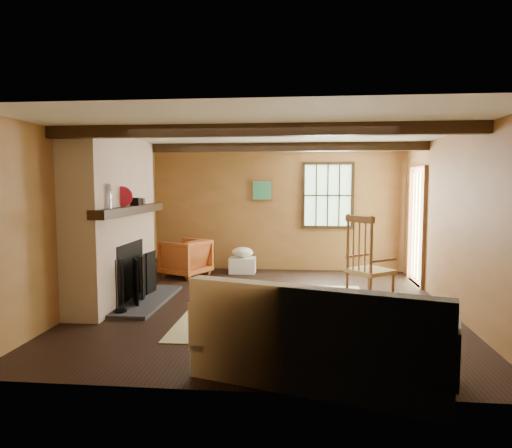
# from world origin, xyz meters

# --- Properties ---
(ground) EXTENTS (5.50, 5.50, 0.00)m
(ground) POSITION_xyz_m (0.00, 0.00, 0.00)
(ground) COLOR black
(ground) RESTS_ON ground
(room_envelope) EXTENTS (5.02, 5.52, 2.44)m
(room_envelope) POSITION_xyz_m (0.22, 0.26, 1.63)
(room_envelope) COLOR #A6643B
(room_envelope) RESTS_ON ground
(fireplace) EXTENTS (1.02, 2.30, 2.40)m
(fireplace) POSITION_xyz_m (-2.23, -0.00, 1.10)
(fireplace) COLOR #A1493E
(fireplace) RESTS_ON ground
(rug) EXTENTS (2.50, 3.00, 0.01)m
(rug) POSITION_xyz_m (0.20, -0.20, 0.00)
(rug) COLOR tan
(rug) RESTS_ON ground
(rocking_chair) EXTENTS (1.05, 0.97, 1.31)m
(rocking_chair) POSITION_xyz_m (1.42, 0.08, 0.55)
(rocking_chair) COLOR tan
(rocking_chair) RESTS_ON ground
(sofa) EXTENTS (2.41, 1.59, 0.90)m
(sofa) POSITION_xyz_m (0.68, -2.41, 0.32)
(sofa) COLOR white
(sofa) RESTS_ON ground
(firewood_pile) EXTENTS (0.71, 0.13, 0.26)m
(firewood_pile) POSITION_xyz_m (-2.05, 2.45, 0.13)
(firewood_pile) COLOR brown
(firewood_pile) RESTS_ON ground
(laundry_basket) EXTENTS (0.51, 0.39, 0.30)m
(laundry_basket) POSITION_xyz_m (-0.65, 2.32, 0.15)
(laundry_basket) COLOR white
(laundry_basket) RESTS_ON ground
(basket_pillow) EXTENTS (0.44, 0.36, 0.21)m
(basket_pillow) POSITION_xyz_m (-0.65, 2.32, 0.40)
(basket_pillow) COLOR white
(basket_pillow) RESTS_ON laundry_basket
(armchair) EXTENTS (1.02, 1.01, 0.70)m
(armchair) POSITION_xyz_m (-1.67, 1.90, 0.35)
(armchair) COLOR #BF6026
(armchair) RESTS_ON ground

